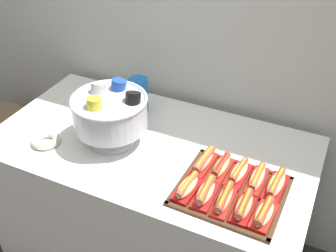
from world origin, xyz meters
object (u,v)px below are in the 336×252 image
at_px(serving_tray, 231,191).
at_px(hot_dog_3, 244,206).
at_px(hot_dog_5, 204,162).
at_px(hot_dog_6, 221,167).
at_px(hot_dog_2, 224,199).
at_px(hot_dog_8, 257,179).
at_px(hot_dog_0, 187,187).
at_px(hot_dog_1, 205,193).
at_px(cup_stack, 139,95).
at_px(hot_dog_4, 264,214).
at_px(hot_dog_9, 276,185).
at_px(buffet_table, 153,202).
at_px(hot_dog_7, 239,173).
at_px(punch_bowl, 110,112).
at_px(floor_vase, 3,153).
at_px(donut, 46,140).

xyz_separation_m(serving_tray, hot_dog_3, (0.07, -0.08, 0.03)).
xyz_separation_m(hot_dog_5, hot_dog_6, (0.07, -0.00, -0.00)).
relative_size(hot_dog_2, hot_dog_8, 0.94).
xyz_separation_m(hot_dog_0, hot_dog_8, (0.23, 0.16, 0.00)).
bearing_deg(hot_dog_1, hot_dog_5, 113.00).
bearing_deg(cup_stack, hot_dog_1, -40.28).
distance_m(hot_dog_1, hot_dog_4, 0.23).
distance_m(hot_dog_0, hot_dog_1, 0.08).
bearing_deg(hot_dog_9, cup_stack, 159.25).
bearing_deg(buffet_table, hot_dog_9, -6.49).
distance_m(hot_dog_6, hot_dog_7, 0.08).
relative_size(hot_dog_7, punch_bowl, 0.49).
bearing_deg(floor_vase, hot_dog_6, -6.56).
bearing_deg(floor_vase, hot_dog_4, -11.31).
height_order(hot_dog_8, punch_bowl, punch_bowl).
relative_size(buffet_table, hot_dog_8, 7.99).
xyz_separation_m(hot_dog_0, hot_dog_4, (0.30, -0.01, -0.00)).
relative_size(hot_dog_1, cup_stack, 0.92).
distance_m(hot_dog_0, punch_bowl, 0.48).
distance_m(serving_tray, hot_dog_0, 0.17).
height_order(hot_dog_1, hot_dog_9, hot_dog_1).
xyz_separation_m(hot_dog_8, punch_bowl, (-0.67, 0.01, 0.12)).
bearing_deg(hot_dog_7, serving_tray, -91.44).
distance_m(floor_vase, hot_dog_3, 1.76).
bearing_deg(donut, hot_dog_0, -1.82).
bearing_deg(buffet_table, serving_tray, -18.82).
bearing_deg(punch_bowl, hot_dog_6, -0.60).
bearing_deg(cup_stack, floor_vase, -173.52).
distance_m(hot_dog_5, hot_dog_9, 0.30).
bearing_deg(hot_dog_1, hot_dog_4, -1.44).
bearing_deg(serving_tray, punch_bowl, 171.35).
height_order(hot_dog_0, hot_dog_2, hot_dog_2).
bearing_deg(hot_dog_8, serving_tray, -133.72).
distance_m(floor_vase, hot_dog_1, 1.63).
bearing_deg(hot_dog_5, hot_dog_1, -67.00).
distance_m(hot_dog_9, cup_stack, 0.81).
bearing_deg(punch_bowl, hot_dog_3, -14.72).
relative_size(serving_tray, hot_dog_6, 2.51).
distance_m(buffet_table, hot_dog_8, 0.65).
bearing_deg(hot_dog_2, hot_dog_4, -1.44).
height_order(buffet_table, hot_dog_9, hot_dog_9).
relative_size(hot_dog_0, hot_dog_7, 0.97).
height_order(hot_dog_0, punch_bowl, punch_bowl).
height_order(hot_dog_7, hot_dog_9, same).
bearing_deg(buffet_table, hot_dog_0, -39.45).
bearing_deg(buffet_table, donut, -154.80).
bearing_deg(punch_bowl, hot_dog_7, -0.71).
height_order(hot_dog_0, hot_dog_5, hot_dog_5).
relative_size(hot_dog_1, hot_dog_7, 0.98).
xyz_separation_m(hot_dog_6, cup_stack, (-0.53, 0.28, 0.05)).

